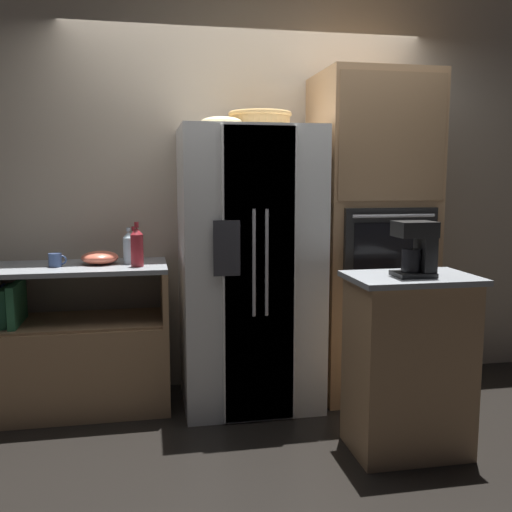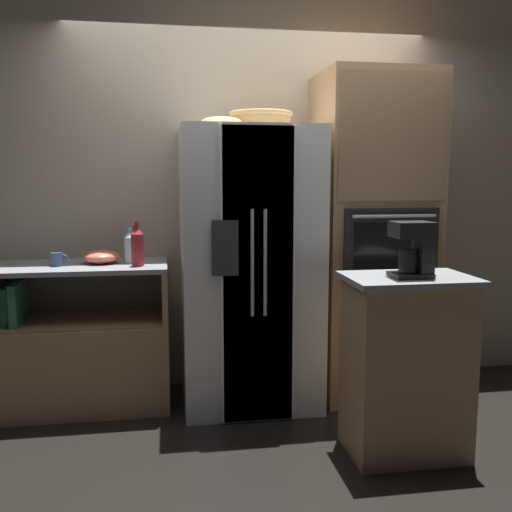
# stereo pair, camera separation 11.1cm
# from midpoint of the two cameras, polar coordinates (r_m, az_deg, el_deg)

# --- Properties ---
(ground_plane) EXTENTS (20.00, 20.00, 0.00)m
(ground_plane) POSITION_cam_midpoint_polar(r_m,az_deg,el_deg) (3.96, -0.56, -14.20)
(ground_plane) COLOR black
(wall_back) EXTENTS (12.00, 0.06, 2.80)m
(wall_back) POSITION_cam_midpoint_polar(r_m,az_deg,el_deg) (4.09, -1.66, 6.63)
(wall_back) COLOR tan
(wall_back) RESTS_ON ground_plane
(counter_left) EXTENTS (1.16, 0.58, 0.94)m
(counter_left) POSITION_cam_midpoint_polar(r_m,az_deg,el_deg) (3.92, -18.43, -9.43)
(counter_left) COLOR #A87F56
(counter_left) RESTS_ON ground_plane
(refrigerator) EXTENTS (0.87, 0.78, 1.80)m
(refrigerator) POSITION_cam_midpoint_polar(r_m,az_deg,el_deg) (3.72, -1.60, -1.21)
(refrigerator) COLOR silver
(refrigerator) RESTS_ON ground_plane
(wall_oven) EXTENTS (0.74, 0.73, 2.17)m
(wall_oven) POSITION_cam_midpoint_polar(r_m,az_deg,el_deg) (3.97, 10.51, 1.92)
(wall_oven) COLOR #A87F56
(wall_oven) RESTS_ON ground_plane
(island_counter) EXTENTS (0.66, 0.46, 0.97)m
(island_counter) POSITION_cam_midpoint_polar(r_m,az_deg,el_deg) (3.22, 14.02, -10.41)
(island_counter) COLOR #A87F56
(island_counter) RESTS_ON ground_plane
(wicker_basket) EXTENTS (0.41, 0.41, 0.11)m
(wicker_basket) POSITION_cam_midpoint_polar(r_m,az_deg,el_deg) (3.81, -0.46, 13.48)
(wicker_basket) COLOR tan
(wicker_basket) RESTS_ON refrigerator
(fruit_bowl) EXTENTS (0.26, 0.26, 0.06)m
(fruit_bowl) POSITION_cam_midpoint_polar(r_m,az_deg,el_deg) (3.66, -4.36, 13.24)
(fruit_bowl) COLOR beige
(fruit_bowl) RESTS_ON refrigerator
(bottle_tall) EXTENTS (0.08, 0.08, 0.28)m
(bottle_tall) POSITION_cam_midpoint_polar(r_m,az_deg,el_deg) (3.63, -12.67, 0.91)
(bottle_tall) COLOR maroon
(bottle_tall) RESTS_ON counter_left
(bottle_short) EXTENTS (0.06, 0.06, 0.23)m
(bottle_short) POSITION_cam_midpoint_polar(r_m,az_deg,el_deg) (3.86, -12.94, 1.00)
(bottle_short) COLOR maroon
(bottle_short) RESTS_ON counter_left
(bottle_wide) EXTENTS (0.07, 0.07, 0.23)m
(bottle_wide) POSITION_cam_midpoint_polar(r_m,az_deg,el_deg) (3.76, -13.42, 0.85)
(bottle_wide) COLOR silver
(bottle_wide) RESTS_ON counter_left
(mug) EXTENTS (0.11, 0.08, 0.09)m
(mug) POSITION_cam_midpoint_polar(r_m,az_deg,el_deg) (3.76, -20.22, -0.39)
(mug) COLOR #384C7A
(mug) RESTS_ON counter_left
(mixing_bowl) EXTENTS (0.23, 0.23, 0.08)m
(mixing_bowl) POSITION_cam_midpoint_polar(r_m,az_deg,el_deg) (3.80, -16.16, -0.15)
(mixing_bowl) COLOR #DB664C
(mixing_bowl) RESTS_ON counter_left
(coffee_maker) EXTENTS (0.20, 0.17, 0.29)m
(coffee_maker) POSITION_cam_midpoint_polar(r_m,az_deg,el_deg) (3.06, 14.90, 0.93)
(coffee_maker) COLOR black
(coffee_maker) RESTS_ON island_counter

